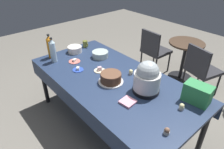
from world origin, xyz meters
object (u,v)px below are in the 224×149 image
Objects in this scene: slow_cooker at (147,78)px; cupcake_cocoa at (144,66)px; cupcake_lemon at (131,72)px; maroon_chair_right at (201,68)px; glass_salad_bowl at (100,54)px; soda_bottle_orange_juice at (50,47)px; ceramic_snack_bowl at (75,49)px; soda_carton at (197,93)px; potluck_table at (112,82)px; soda_bottle_water at (53,51)px; maroon_chair_left at (154,49)px; cupcake_rose at (167,131)px; dessert_plate_cobalt at (78,69)px; dessert_plate_coral at (74,61)px; coffee_mug_red at (148,74)px; coffee_mug_olive at (85,44)px; frosted_layer_cake at (111,78)px; dessert_plate_cream at (100,70)px; cupcake_berry at (182,107)px; round_cafe_table at (185,54)px.

cupcake_cocoa is (-0.35, 0.37, -0.14)m from slow_cooker.
cupcake_lemon is 1.34m from maroon_chair_right.
glass_salad_bowl is 0.71m from soda_bottle_orange_juice.
soda_carton is (1.80, 0.31, 0.05)m from ceramic_snack_bowl.
potluck_table is at bearing -100.30° from cupcake_cocoa.
soda_bottle_water is at bearing -161.44° from slow_cooker.
cupcake_rose is at bearing -48.91° from maroon_chair_left.
ceramic_snack_bowl is at bearing 152.15° from dessert_plate_cobalt.
dessert_plate_coral is at bearing -141.08° from cupcake_cocoa.
slow_cooker is 2.92× the size of coffee_mug_red.
soda_carton is 1.88m from maroon_chair_left.
dessert_plate_coral is at bearing -51.76° from coffee_mug_olive.
dessert_plate_cream is at bearing 168.92° from frosted_layer_cake.
cupcake_berry is 0.20× the size of soda_bottle_water.
potluck_table is 0.15m from frosted_layer_cake.
cupcake_berry reaches higher than round_cafe_table.
cupcake_cocoa is 0.08× the size of maroon_chair_left.
glass_salad_bowl reaches higher than dessert_plate_coral.
cupcake_lemon and cupcake_berry have the same top height.
maroon_chair_right is 0.49m from round_cafe_table.
cupcake_lemon is at bearing -152.09° from coffee_mug_red.
dessert_plate_coral is (-1.10, -0.22, -0.16)m from slow_cooker.
cupcake_berry is at bearing -103.61° from soda_carton.
cupcake_lemon is (1.00, 0.18, -0.01)m from ceramic_snack_bowl.
dessert_plate_coral is 0.40m from soda_bottle_orange_juice.
dessert_plate_cobalt is (0.10, -0.44, -0.03)m from glass_salad_bowl.
coffee_mug_olive is at bearing 101.97° from soda_bottle_water.
soda_carton is 1.31m from maroon_chair_right.
maroon_chair_left is (-0.55, 1.51, -0.20)m from potluck_table.
dessert_plate_coral is 2.35× the size of cupcake_berry.
potluck_table is 0.50m from cupcake_cocoa.
slow_cooker is at bearing -19.84° from cupcake_lemon.
ceramic_snack_bowl reaches higher than cupcake_rose.
cupcake_berry is 0.08× the size of maroon_chair_left.
soda_bottle_orange_juice is 2.30m from maroon_chair_right.
dessert_plate_cream is at bearing -142.78° from cupcake_lemon.
coffee_mug_red is (0.93, 0.45, 0.04)m from dessert_plate_coral.
frosted_layer_cake is at bearing -27.14° from glass_salad_bowl.
cupcake_rose is at bearing 2.34° from soda_bottle_orange_juice.
dessert_plate_cobalt reaches higher than round_cafe_table.
dessert_plate_cream is 0.17× the size of maroon_chair_left.
ceramic_snack_bowl is 3.12× the size of cupcake_cocoa.
cupcake_lemon is 0.08× the size of maroon_chair_left.
cupcake_berry is 0.26× the size of soda_carton.
soda_carton is (0.61, 0.03, 0.05)m from coffee_mug_red.
soda_bottle_water is (-0.18, -0.21, 0.15)m from dessert_plate_coral.
coffee_mug_olive is 1.85m from soda_carton.
maroon_chair_left is (-0.64, 1.28, -0.29)m from cupcake_lemon.
cupcake_cocoa is 0.54× the size of coffee_mug_red.
coffee_mug_olive reaches higher than round_cafe_table.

